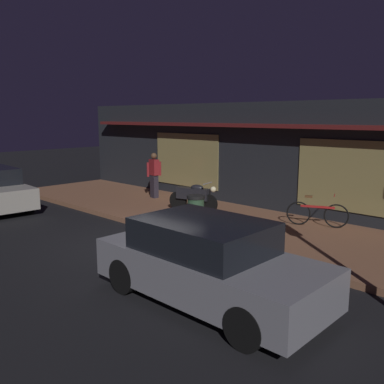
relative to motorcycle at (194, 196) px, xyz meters
name	(u,v)px	position (x,y,z in m)	size (l,w,h in m)	color
ground_plane	(138,244)	(1.01, -3.10, -0.65)	(60.00, 60.00, 0.00)	black
sidewalk_slab	(216,220)	(1.01, -0.10, -0.57)	(18.00, 4.00, 0.15)	brown
storefront_building	(279,155)	(1.01, 3.28, 1.16)	(18.00, 3.30, 3.60)	black
motorcycle	(194,196)	(0.00, 0.00, 0.00)	(1.68, 0.66, 0.97)	black
bicycle_parked	(317,214)	(3.69, 1.03, -0.14)	(1.54, 0.72, 0.91)	black
person_photographer	(154,174)	(-2.67, 0.68, 0.38)	(0.41, 0.62, 1.67)	#28232D
trash_bin	(196,212)	(1.51, -1.51, -0.03)	(0.48, 0.48, 0.93)	#2D4C33
parked_car_far	(208,262)	(4.46, -4.35, 0.06)	(4.11, 1.79, 1.42)	black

